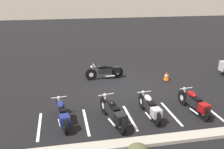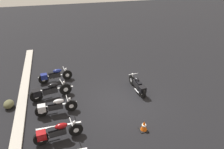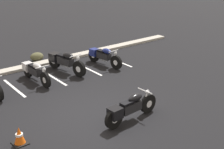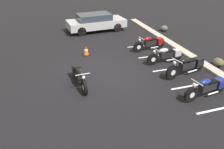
% 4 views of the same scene
% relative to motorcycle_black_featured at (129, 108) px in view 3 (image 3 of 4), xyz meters
% --- Properties ---
extents(ground, '(60.00, 60.00, 0.00)m').
position_rel_motorcycle_black_featured_xyz_m(ground, '(-0.67, 1.13, -0.45)').
color(ground, black).
extents(motorcycle_black_featured, '(2.13, 0.60, 0.84)m').
position_rel_motorcycle_black_featured_xyz_m(motorcycle_black_featured, '(0.00, 0.00, 0.00)').
color(motorcycle_black_featured, black).
rests_on(motorcycle_black_featured, ground).
extents(parked_bike_1, '(0.59, 2.11, 0.83)m').
position_rel_motorcycle_black_featured_xyz_m(parked_bike_1, '(-0.86, 4.80, -0.01)').
color(parked_bike_1, black).
rests_on(parked_bike_1, ground).
extents(parked_bike_2, '(0.81, 2.30, 0.91)m').
position_rel_motorcycle_black_featured_xyz_m(parked_bike_2, '(0.64, 5.02, 0.04)').
color(parked_bike_2, black).
rests_on(parked_bike_2, ground).
extents(parked_bike_3, '(0.66, 2.12, 0.83)m').
position_rel_motorcycle_black_featured_xyz_m(parked_bike_3, '(2.50, 4.70, -0.00)').
color(parked_bike_3, black).
rests_on(parked_bike_3, ground).
extents(concrete_curb, '(18.00, 0.50, 0.12)m').
position_rel_motorcycle_black_featured_xyz_m(concrete_curb, '(-0.67, 6.48, -0.39)').
color(concrete_curb, '#A8A399').
rests_on(concrete_curb, ground).
extents(landscape_rock_1, '(0.69, 0.59, 0.42)m').
position_rel_motorcycle_black_featured_xyz_m(landscape_rock_1, '(0.32, 7.10, -0.23)').
color(landscape_rock_1, brown).
rests_on(landscape_rock_1, ground).
extents(traffic_cone, '(0.40, 0.40, 0.51)m').
position_rel_motorcycle_black_featured_xyz_m(traffic_cone, '(-3.16, 0.92, -0.21)').
color(traffic_cone, black).
rests_on(traffic_cone, ground).
extents(stall_line_1, '(0.10, 2.10, 0.00)m').
position_rel_motorcycle_black_featured_xyz_m(stall_line_1, '(-1.83, 4.67, -0.44)').
color(stall_line_1, white).
rests_on(stall_line_1, ground).
extents(stall_line_2, '(0.10, 2.10, 0.00)m').
position_rel_motorcycle_black_featured_xyz_m(stall_line_2, '(-0.10, 4.67, -0.44)').
color(stall_line_2, white).
rests_on(stall_line_2, ground).
extents(stall_line_3, '(0.10, 2.10, 0.00)m').
position_rel_motorcycle_black_featured_xyz_m(stall_line_3, '(1.62, 4.67, -0.44)').
color(stall_line_3, white).
rests_on(stall_line_3, ground).
extents(stall_line_4, '(0.10, 2.10, 0.00)m').
position_rel_motorcycle_black_featured_xyz_m(stall_line_4, '(3.35, 4.67, -0.44)').
color(stall_line_4, white).
rests_on(stall_line_4, ground).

